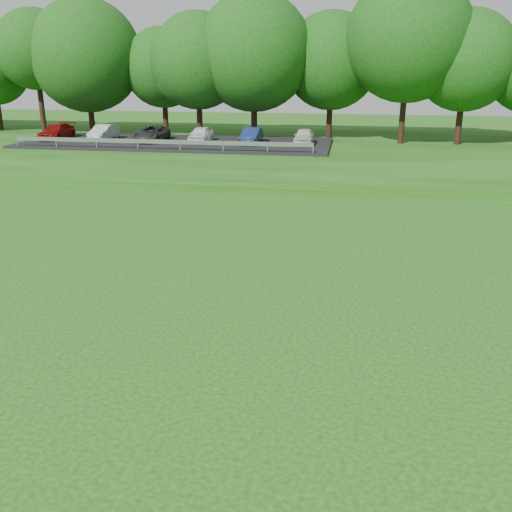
# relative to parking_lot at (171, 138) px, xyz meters

# --- Properties ---
(berm) EXTENTS (130.00, 30.00, 0.60)m
(berm) POSITION_rel_parking_lot_xyz_m (24.38, 1.18, -0.76)
(berm) COLOR #183D0B
(berm) RESTS_ON ground
(treeline) EXTENTS (104.00, 7.00, 15.00)m
(treeline) POSITION_rel_parking_lot_xyz_m (24.38, 5.18, 7.04)
(treeline) COLOR #103E0E
(treeline) RESTS_ON berm
(parking_lot) EXTENTS (24.00, 9.00, 1.38)m
(parking_lot) POSITION_rel_parking_lot_xyz_m (0.00, 0.00, 0.00)
(parking_lot) COLOR black
(parking_lot) RESTS_ON berm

